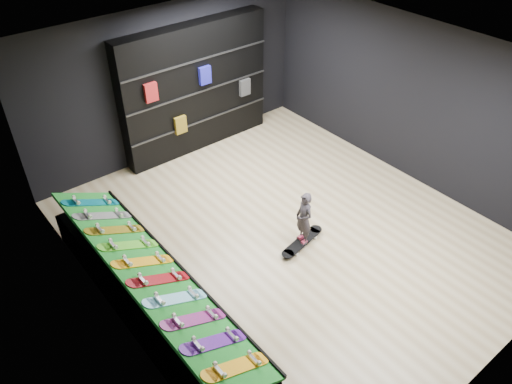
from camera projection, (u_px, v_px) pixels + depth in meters
floor at (286, 234)px, 8.41m from camera, size 6.00×7.00×0.01m
ceiling at (295, 64)px, 6.60m from camera, size 6.00×7.00×0.01m
wall_back at (169, 82)px, 9.68m from camera, size 6.00×0.02×3.00m
wall_front at (509, 299)px, 5.34m from camera, size 6.00×0.02×3.00m
wall_left at (105, 245)px, 6.00m from camera, size 0.02×7.00×3.00m
wall_right at (413, 102)px, 9.01m from camera, size 0.02×7.00×3.00m
display_rack at (151, 297)px, 6.98m from camera, size 0.90×4.50×0.50m
turf_ramp at (150, 272)px, 6.73m from camera, size 0.92×4.50×0.46m
back_shelving at (195, 88)px, 9.92m from camera, size 3.24×0.38×2.59m
floor_skateboard at (302, 243)px, 8.17m from camera, size 1.00×0.40×0.09m
child at (303, 228)px, 7.97m from camera, size 0.19×0.24×0.57m
display_board_0 at (236, 367)px, 5.54m from camera, size 0.93×0.22×0.50m
display_board_1 at (214, 342)px, 5.80m from camera, size 0.93×0.22×0.50m
display_board_2 at (194, 319)px, 6.06m from camera, size 0.93×0.22×0.50m
display_board_3 at (176, 299)px, 6.33m from camera, size 0.93×0.22×0.50m
display_board_4 at (159, 279)px, 6.59m from camera, size 0.93×0.22×0.50m
display_board_5 at (143, 262)px, 6.85m from camera, size 0.93×0.22×0.50m
display_board_6 at (129, 245)px, 7.11m from camera, size 0.93×0.22×0.50m
display_board_7 at (115, 230)px, 7.37m from camera, size 0.93×0.22×0.50m
display_board_8 at (103, 216)px, 7.63m from camera, size 0.93×0.22×0.50m
display_board_9 at (91, 202)px, 7.90m from camera, size 0.93×0.22×0.50m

